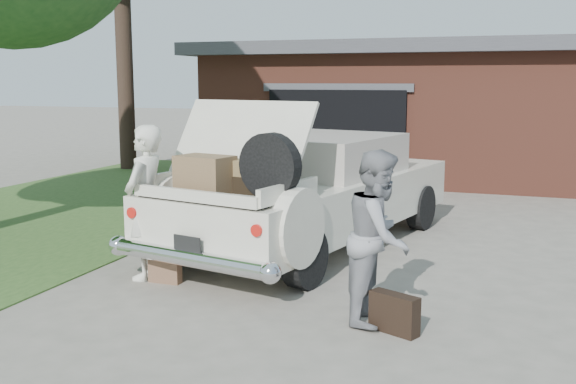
% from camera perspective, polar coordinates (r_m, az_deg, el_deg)
% --- Properties ---
extents(ground, '(90.00, 90.00, 0.00)m').
position_cam_1_polar(ground, '(7.72, -1.53, -8.77)').
color(ground, gray).
rests_on(ground, ground).
extents(grass_strip, '(6.00, 16.00, 0.02)m').
position_cam_1_polar(grass_strip, '(13.01, -19.58, -1.75)').
color(grass_strip, '#2D4C1E').
rests_on(grass_strip, ground).
extents(house, '(12.80, 7.80, 3.30)m').
position_cam_1_polar(house, '(18.40, 14.64, 6.83)').
color(house, brown).
rests_on(house, ground).
extents(sedan, '(3.30, 5.98, 2.17)m').
position_cam_1_polar(sedan, '(9.79, 1.93, 0.16)').
color(sedan, beige).
rests_on(sedan, ground).
extents(woman_left, '(0.49, 0.71, 1.89)m').
position_cam_1_polar(woman_left, '(8.37, -11.98, -0.87)').
color(woman_left, silver).
rests_on(woman_left, ground).
extents(woman_right, '(0.67, 0.86, 1.74)m').
position_cam_1_polar(woman_right, '(6.79, 7.72, -3.77)').
color(woman_right, gray).
rests_on(woman_right, ground).
extents(suitcase_left, '(0.40, 0.13, 0.31)m').
position_cam_1_polar(suitcase_left, '(8.29, -10.37, -6.52)').
color(suitcase_left, brown).
rests_on(suitcase_left, ground).
extents(suitcase_right, '(0.52, 0.35, 0.39)m').
position_cam_1_polar(suitcase_right, '(6.68, 8.98, -10.11)').
color(suitcase_right, black).
rests_on(suitcase_right, ground).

